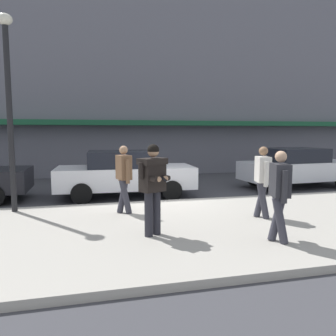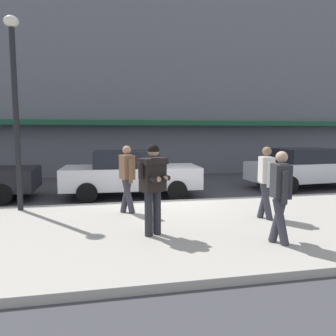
# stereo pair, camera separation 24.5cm
# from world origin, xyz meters

# --- Properties ---
(ground_plane) EXTENTS (80.00, 80.00, 0.00)m
(ground_plane) POSITION_xyz_m (0.00, 0.00, 0.00)
(ground_plane) COLOR #3D3D42
(sidewalk) EXTENTS (32.00, 5.30, 0.14)m
(sidewalk) POSITION_xyz_m (1.00, -2.85, 0.07)
(sidewalk) COLOR #A8A399
(sidewalk) RESTS_ON ground
(curb_paint_line) EXTENTS (28.00, 0.12, 0.01)m
(curb_paint_line) POSITION_xyz_m (1.00, 0.05, 0.00)
(curb_paint_line) COLOR silver
(curb_paint_line) RESTS_ON ground
(storefront_facade) EXTENTS (28.00, 4.70, 12.60)m
(storefront_facade) POSITION_xyz_m (1.00, 8.49, 6.29)
(storefront_facade) COLOR slate
(storefront_facade) RESTS_ON ground
(parked_sedan_mid) EXTENTS (4.58, 2.08, 1.54)m
(parked_sedan_mid) POSITION_xyz_m (-0.88, 1.29, 0.79)
(parked_sedan_mid) COLOR silver
(parked_sedan_mid) RESTS_ON ground
(parked_sedan_far) EXTENTS (4.62, 2.18, 1.54)m
(parked_sedan_far) POSITION_xyz_m (5.91, 1.59, 0.79)
(parked_sedan_far) COLOR silver
(parked_sedan_far) RESTS_ON ground
(man_texting_on_phone) EXTENTS (0.63, 0.65, 1.81)m
(man_texting_on_phone) POSITION_xyz_m (-0.83, -3.42, 1.25)
(man_texting_on_phone) COLOR #23232B
(man_texting_on_phone) RESTS_ON sidewalk
(pedestrian_in_light_coat) EXTENTS (0.39, 0.59, 1.70)m
(pedestrian_in_light_coat) POSITION_xyz_m (1.93, -2.71, 1.11)
(pedestrian_in_light_coat) COLOR #33333D
(pedestrian_in_light_coat) RESTS_ON sidewalk
(pedestrian_with_bag) EXTENTS (0.39, 0.71, 1.70)m
(pedestrian_with_bag) POSITION_xyz_m (1.35, -4.33, 1.11)
(pedestrian_with_bag) COLOR #33333D
(pedestrian_with_bag) RESTS_ON sidewalk
(pedestrian_dark_coat) EXTENTS (0.40, 0.58, 1.70)m
(pedestrian_dark_coat) POSITION_xyz_m (-1.20, -1.50, 1.11)
(pedestrian_dark_coat) COLOR #33333D
(pedestrian_dark_coat) RESTS_ON sidewalk
(street_lamp_post) EXTENTS (0.36, 0.36, 4.88)m
(street_lamp_post) POSITION_xyz_m (-3.92, -0.65, 3.14)
(street_lamp_post) COLOR black
(street_lamp_post) RESTS_ON sidewalk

